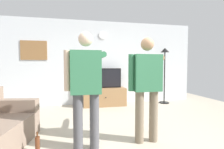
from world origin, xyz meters
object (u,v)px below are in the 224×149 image
(tv_stand, at_px, (105,97))
(television, at_px, (104,78))
(person_standing_nearer_lamp, at_px, (86,83))
(beverage_bottle, at_px, (37,144))
(floor_lamp, at_px, (165,64))
(framed_picture, at_px, (34,50))
(person_standing_nearer_couch, at_px, (147,83))
(wall_clock, at_px, (103,35))

(tv_stand, xyz_separation_m, television, (-0.00, 0.05, 0.58))
(television, bearing_deg, person_standing_nearer_lamp, -104.48)
(beverage_bottle, bearing_deg, floor_lamp, 36.03)
(framed_picture, xyz_separation_m, person_standing_nearer_couch, (2.40, -2.85, -0.75))
(television, bearing_deg, person_standing_nearer_couch, -83.55)
(framed_picture, bearing_deg, person_standing_nearer_couch, -49.86)
(wall_clock, xyz_separation_m, framed_picture, (-2.11, 0.00, -0.53))
(floor_lamp, distance_m, person_standing_nearer_lamp, 3.71)
(floor_lamp, bearing_deg, beverage_bottle, -143.97)
(floor_lamp, xyz_separation_m, beverage_bottle, (-3.40, -2.47, -1.20))
(wall_clock, height_order, person_standing_nearer_couch, wall_clock)
(floor_lamp, bearing_deg, person_standing_nearer_couch, -124.76)
(wall_clock, xyz_separation_m, person_standing_nearer_lamp, (-0.68, -2.90, -1.26))
(tv_stand, relative_size, television, 1.22)
(wall_clock, distance_m, beverage_bottle, 3.81)
(person_standing_nearer_couch, bearing_deg, floor_lamp, 55.24)
(person_standing_nearer_lamp, bearing_deg, tv_stand, 75.27)
(television, height_order, floor_lamp, floor_lamp)
(person_standing_nearer_couch, relative_size, beverage_bottle, 5.84)
(beverage_bottle, bearing_deg, person_standing_nearer_lamp, -4.88)
(framed_picture, distance_m, floor_lamp, 4.15)
(wall_clock, bearing_deg, beverage_bottle, -116.05)
(floor_lamp, bearing_deg, wall_clock, 169.79)
(person_standing_nearer_lamp, height_order, person_standing_nearer_couch, person_standing_nearer_lamp)
(television, xyz_separation_m, person_standing_nearer_lamp, (-0.68, -2.65, 0.13))
(television, distance_m, framed_picture, 2.29)
(wall_clock, bearing_deg, tv_stand, -90.00)
(framed_picture, relative_size, floor_lamp, 0.41)
(person_standing_nearer_lamp, bearing_deg, beverage_bottle, 175.12)
(television, height_order, person_standing_nearer_couch, person_standing_nearer_couch)
(person_standing_nearer_lamp, relative_size, beverage_bottle, 5.98)
(tv_stand, xyz_separation_m, person_standing_nearer_couch, (0.29, -2.55, 0.69))
(television, xyz_separation_m, beverage_bottle, (-1.39, -2.59, -0.74))
(person_standing_nearer_lamp, bearing_deg, floor_lamp, 43.19)
(television, xyz_separation_m, wall_clock, (0.00, 0.24, 1.39))
(television, bearing_deg, wall_clock, 90.00)
(framed_picture, bearing_deg, beverage_bottle, -75.78)
(floor_lamp, distance_m, person_standing_nearer_couch, 3.04)
(television, height_order, person_standing_nearer_lamp, person_standing_nearer_lamp)
(tv_stand, distance_m, beverage_bottle, 2.90)
(television, relative_size, framed_picture, 1.43)
(framed_picture, height_order, beverage_bottle, framed_picture)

